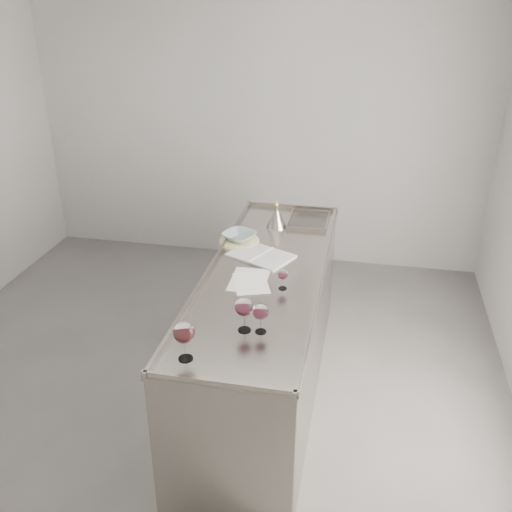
% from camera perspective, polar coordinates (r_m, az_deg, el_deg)
% --- Properties ---
extents(room_shell, '(4.54, 5.04, 2.84)m').
position_cam_1_polar(room_shell, '(3.41, -8.26, 3.76)').
color(room_shell, '#575552').
rests_on(room_shell, ground).
extents(counter, '(0.77, 2.42, 0.97)m').
position_cam_1_polar(counter, '(3.98, 0.90, -7.61)').
color(counter, gray).
rests_on(counter, ground).
extents(wine_glass_left, '(0.11, 0.11, 0.21)m').
position_cam_1_polar(wine_glass_left, '(2.87, -7.20, -7.69)').
color(wine_glass_left, white).
rests_on(wine_glass_left, counter).
extents(wine_glass_middle, '(0.10, 0.10, 0.20)m').
position_cam_1_polar(wine_glass_middle, '(3.07, -1.19, -5.19)').
color(wine_glass_middle, white).
rests_on(wine_glass_middle, counter).
extents(wine_glass_right, '(0.09, 0.09, 0.17)m').
position_cam_1_polar(wine_glass_right, '(3.07, 0.48, -5.65)').
color(wine_glass_right, white).
rests_on(wine_glass_right, counter).
extents(wine_glass_small, '(0.07, 0.07, 0.13)m').
position_cam_1_polar(wine_glass_small, '(3.51, 2.71, -1.91)').
color(wine_glass_small, white).
rests_on(wine_glass_small, counter).
extents(notebook, '(0.50, 0.44, 0.02)m').
position_cam_1_polar(notebook, '(3.96, 0.49, 0.07)').
color(notebook, silver).
rests_on(notebook, counter).
extents(loose_paper_top, '(0.24, 0.34, 0.00)m').
position_cam_1_polar(loose_paper_top, '(3.64, -0.70, -2.40)').
color(loose_paper_top, white).
rests_on(loose_paper_top, counter).
extents(loose_paper_under, '(0.30, 0.35, 0.00)m').
position_cam_1_polar(loose_paper_under, '(3.60, -0.50, -2.73)').
color(loose_paper_under, white).
rests_on(loose_paper_under, counter).
extents(trivet, '(0.31, 0.31, 0.02)m').
position_cam_1_polar(trivet, '(4.17, -1.68, 1.51)').
color(trivet, beige).
rests_on(trivet, counter).
extents(ceramic_bowl, '(0.30, 0.30, 0.06)m').
position_cam_1_polar(ceramic_bowl, '(4.15, -1.69, 1.99)').
color(ceramic_bowl, '#8A99A1').
rests_on(ceramic_bowl, trivet).
extents(wine_funnel, '(0.16, 0.16, 0.23)m').
position_cam_1_polar(wine_funnel, '(4.40, 2.06, 3.73)').
color(wine_funnel, '#9B948A').
rests_on(wine_funnel, counter).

